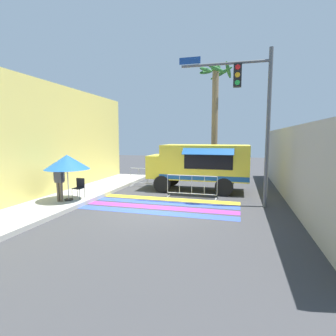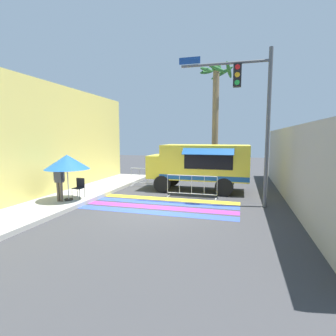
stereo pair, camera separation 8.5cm
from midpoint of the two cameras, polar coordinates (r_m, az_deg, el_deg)
ground_plane at (r=10.56m, az=-2.23°, el=-9.06°), size 60.00×60.00×0.00m
sidewalk_left at (r=13.17m, az=-25.16°, el=-6.16°), size 4.40×16.00×0.17m
building_left_facade at (r=13.04m, az=-26.57°, el=5.34°), size 0.25×16.00×5.44m
concrete_wall_right at (r=12.90m, az=25.16°, el=0.71°), size 0.20×16.00×3.33m
crosswalk_painted at (r=11.23m, az=-1.08°, el=-8.08°), size 6.40×2.84×0.01m
food_truck at (r=14.16m, az=6.71°, el=1.05°), size 5.28×2.68×2.47m
traffic_signal_pole at (r=11.38m, az=17.85°, el=13.30°), size 3.74×0.29×6.35m
patio_umbrella at (r=11.90m, az=-20.92°, el=1.21°), size 1.87×1.87×1.97m
folding_chair at (r=12.39m, az=-18.56°, el=-3.74°), size 0.41×0.41×0.88m
vendor_person at (r=11.90m, az=-22.42°, el=-2.10°), size 0.53×0.23×1.72m
barricade_front at (r=12.53m, az=5.36°, el=-4.02°), size 2.41×0.44×1.08m
barricade_side at (r=15.34m, az=-4.29°, el=-2.08°), size 2.13×0.44×1.08m
palm_tree at (r=18.22m, az=10.45°, el=12.95°), size 2.32×2.37×7.73m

